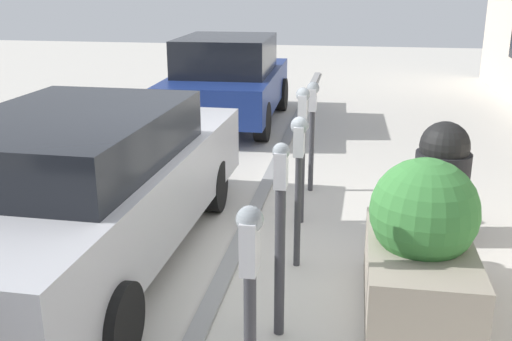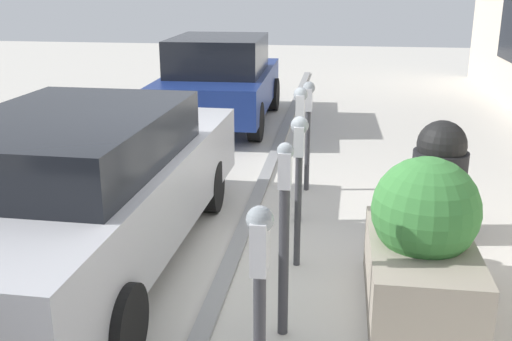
{
  "view_description": "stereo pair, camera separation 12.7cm",
  "coord_description": "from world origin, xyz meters",
  "px_view_note": "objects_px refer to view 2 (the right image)",
  "views": [
    {
      "loc": [
        -5.15,
        -1.02,
        2.6
      ],
      "look_at": [
        0.0,
        -0.16,
        0.93
      ],
      "focal_mm": 42.0,
      "sensor_mm": 36.0,
      "label": 1
    },
    {
      "loc": [
        -5.17,
        -0.89,
        2.6
      ],
      "look_at": [
        0.0,
        -0.16,
        0.93
      ],
      "focal_mm": 42.0,
      "sensor_mm": 36.0,
      "label": 2
    }
  ],
  "objects_px": {
    "parked_car_rear": "(220,80)",
    "trash_bin": "(438,179)",
    "parking_meter_nearest": "(260,283)",
    "parked_car_middle": "(82,186)",
    "parking_meter_middle": "(299,159)",
    "planter_box": "(422,246)",
    "parking_meter_fourth": "(300,136)",
    "parking_meter_farthest": "(308,114)",
    "parking_meter_second": "(284,221)"
  },
  "relations": [
    {
      "from": "planter_box",
      "to": "trash_bin",
      "type": "bearing_deg",
      "value": -12.49
    },
    {
      "from": "parking_meter_farthest",
      "to": "trash_bin",
      "type": "height_order",
      "value": "parking_meter_farthest"
    },
    {
      "from": "parking_meter_farthest",
      "to": "parking_meter_second",
      "type": "bearing_deg",
      "value": -179.62
    },
    {
      "from": "parked_car_rear",
      "to": "parking_meter_nearest",
      "type": "bearing_deg",
      "value": -168.36
    },
    {
      "from": "parking_meter_nearest",
      "to": "parking_meter_farthest",
      "type": "bearing_deg",
      "value": -0.19
    },
    {
      "from": "parking_meter_second",
      "to": "parked_car_rear",
      "type": "distance_m",
      "value": 7.13
    },
    {
      "from": "parked_car_middle",
      "to": "trash_bin",
      "type": "bearing_deg",
      "value": -69.72
    },
    {
      "from": "parking_meter_middle",
      "to": "parking_meter_fourth",
      "type": "bearing_deg",
      "value": 3.67
    },
    {
      "from": "parking_meter_nearest",
      "to": "parking_meter_farthest",
      "type": "height_order",
      "value": "parking_meter_nearest"
    },
    {
      "from": "parking_meter_second",
      "to": "parking_meter_farthest",
      "type": "relative_size",
      "value": 1.08
    },
    {
      "from": "parked_car_rear",
      "to": "parking_meter_fourth",
      "type": "bearing_deg",
      "value": -160.0
    },
    {
      "from": "planter_box",
      "to": "trash_bin",
      "type": "distance_m",
      "value": 1.56
    },
    {
      "from": "parking_meter_middle",
      "to": "planter_box",
      "type": "distance_m",
      "value": 1.33
    },
    {
      "from": "parking_meter_second",
      "to": "trash_bin",
      "type": "distance_m",
      "value": 2.52
    },
    {
      "from": "parking_meter_nearest",
      "to": "parking_meter_fourth",
      "type": "distance_m",
      "value": 3.3
    },
    {
      "from": "parking_meter_second",
      "to": "planter_box",
      "type": "distance_m",
      "value": 1.26
    },
    {
      "from": "parking_meter_farthest",
      "to": "parking_meter_middle",
      "type": "bearing_deg",
      "value": -178.93
    },
    {
      "from": "parking_meter_fourth",
      "to": "parking_meter_farthest",
      "type": "relative_size",
      "value": 1.08
    },
    {
      "from": "parked_car_rear",
      "to": "trash_bin",
      "type": "relative_size",
      "value": 3.29
    },
    {
      "from": "parking_meter_fourth",
      "to": "parked_car_rear",
      "type": "xyz_separation_m",
      "value": [
        4.64,
        1.81,
        -0.16
      ]
    },
    {
      "from": "parking_meter_farthest",
      "to": "parking_meter_nearest",
      "type": "bearing_deg",
      "value": 179.81
    },
    {
      "from": "parking_meter_nearest",
      "to": "parking_meter_fourth",
      "type": "height_order",
      "value": "parking_meter_fourth"
    },
    {
      "from": "parking_meter_middle",
      "to": "planter_box",
      "type": "relative_size",
      "value": 0.95
    },
    {
      "from": "planter_box",
      "to": "parked_car_middle",
      "type": "height_order",
      "value": "parked_car_middle"
    },
    {
      "from": "parking_meter_middle",
      "to": "parking_meter_fourth",
      "type": "relative_size",
      "value": 0.95
    },
    {
      "from": "parking_meter_second",
      "to": "parked_car_middle",
      "type": "bearing_deg",
      "value": 65.17
    },
    {
      "from": "parking_meter_second",
      "to": "parking_meter_fourth",
      "type": "bearing_deg",
      "value": 1.3
    },
    {
      "from": "parked_car_middle",
      "to": "parked_car_rear",
      "type": "distance_m",
      "value": 5.98
    },
    {
      "from": "planter_box",
      "to": "parked_car_rear",
      "type": "xyz_separation_m",
      "value": [
        6.34,
        2.93,
        0.28
      ]
    },
    {
      "from": "parking_meter_middle",
      "to": "parked_car_rear",
      "type": "xyz_separation_m",
      "value": [
        5.72,
        1.88,
        -0.23
      ]
    },
    {
      "from": "parking_meter_fourth",
      "to": "parked_car_rear",
      "type": "relative_size",
      "value": 0.37
    },
    {
      "from": "parking_meter_middle",
      "to": "planter_box",
      "type": "bearing_deg",
      "value": -120.73
    },
    {
      "from": "parking_meter_fourth",
      "to": "parking_meter_nearest",
      "type": "bearing_deg",
      "value": -179.75
    },
    {
      "from": "parking_meter_nearest",
      "to": "parking_meter_farthest",
      "type": "distance_m",
      "value": 4.38
    },
    {
      "from": "parking_meter_nearest",
      "to": "trash_bin",
      "type": "xyz_separation_m",
      "value": [
        3.12,
        -1.44,
        -0.36
      ]
    },
    {
      "from": "parked_car_middle",
      "to": "parking_meter_middle",
      "type": "bearing_deg",
      "value": -81.14
    },
    {
      "from": "parking_meter_farthest",
      "to": "parking_meter_fourth",
      "type": "bearing_deg",
      "value": 178.46
    },
    {
      "from": "parking_meter_farthest",
      "to": "parked_car_middle",
      "type": "relative_size",
      "value": 0.29
    },
    {
      "from": "parking_meter_nearest",
      "to": "planter_box",
      "type": "height_order",
      "value": "parking_meter_nearest"
    },
    {
      "from": "parking_meter_second",
      "to": "planter_box",
      "type": "bearing_deg",
      "value": -63.19
    },
    {
      "from": "parking_meter_fourth",
      "to": "parking_meter_farthest",
      "type": "bearing_deg",
      "value": -1.54
    },
    {
      "from": "parking_meter_middle",
      "to": "parking_meter_fourth",
      "type": "height_order",
      "value": "parking_meter_fourth"
    },
    {
      "from": "trash_bin",
      "to": "parking_meter_nearest",
      "type": "bearing_deg",
      "value": 155.15
    },
    {
      "from": "parking_meter_fourth",
      "to": "planter_box",
      "type": "distance_m",
      "value": 2.09
    },
    {
      "from": "parking_meter_nearest",
      "to": "parked_car_middle",
      "type": "relative_size",
      "value": 0.3
    },
    {
      "from": "parking_meter_second",
      "to": "parking_meter_fourth",
      "type": "xyz_separation_m",
      "value": [
        2.24,
        0.05,
        0.06
      ]
    },
    {
      "from": "parked_car_middle",
      "to": "planter_box",
      "type": "bearing_deg",
      "value": -95.55
    },
    {
      "from": "parking_meter_second",
      "to": "parking_meter_farthest",
      "type": "distance_m",
      "value": 3.32
    },
    {
      "from": "parking_meter_fourth",
      "to": "parked_car_rear",
      "type": "height_order",
      "value": "parked_car_rear"
    },
    {
      "from": "parking_meter_fourth",
      "to": "parking_meter_farthest",
      "type": "xyz_separation_m",
      "value": [
        1.08,
        -0.03,
        0.01
      ]
    }
  ]
}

